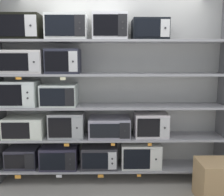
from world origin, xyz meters
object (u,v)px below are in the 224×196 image
object	(u,v)px
microwave_13	(67,27)
microwave_3	(141,154)
microwave_6	(109,127)
microwave_15	(150,30)
shipping_carton	(215,181)
microwave_7	(151,124)
microwave_14	(110,27)
microwave_11	(63,61)
microwave_0	(23,157)
microwave_10	(23,62)
microwave_9	(60,95)
microwave_12	(20,27)
microwave_4	(25,127)
microwave_2	(100,156)
microwave_5	(67,124)
microwave_1	(60,156)
microwave_8	(21,93)

from	to	relation	value
microwave_13	microwave_3	bearing A→B (deg)	-0.00
microwave_6	microwave_15	distance (m)	1.42
microwave_6	shipping_carton	size ratio (longest dim) A/B	1.15
microwave_6	shipping_carton	world-z (taller)	microwave_6
microwave_7	microwave_14	xyz separation A→B (m)	(-0.57, -0.00, 1.31)
microwave_11	microwave_0	bearing A→B (deg)	179.97
microwave_0	microwave_10	distance (m)	1.33
microwave_0	shipping_carton	distance (m)	2.55
microwave_9	microwave_14	world-z (taller)	microwave_14
microwave_12	microwave_14	distance (m)	1.17
microwave_6	shipping_carton	bearing A→B (deg)	-24.84
microwave_3	microwave_10	world-z (taller)	microwave_10
microwave_10	microwave_13	distance (m)	0.75
microwave_4	microwave_11	distance (m)	1.05
microwave_2	microwave_11	bearing A→B (deg)	-179.98
microwave_13	microwave_15	xyz separation A→B (m)	(1.08, 0.00, -0.03)
microwave_5	microwave_15	bearing A→B (deg)	0.00
microwave_4	microwave_14	distance (m)	1.78
microwave_11	microwave_14	distance (m)	0.76
microwave_1	microwave_8	distance (m)	1.02
microwave_13	shipping_carton	xyz separation A→B (m)	(1.82, -0.58, -1.86)
microwave_10	microwave_11	bearing A→B (deg)	-0.02
microwave_0	microwave_7	bearing A→B (deg)	-0.01
microwave_4	microwave_11	xyz separation A→B (m)	(0.55, -0.00, 0.90)
microwave_2	microwave_11	distance (m)	1.40
microwave_1	microwave_11	distance (m)	1.32
microwave_1	microwave_12	world-z (taller)	microwave_12
microwave_10	microwave_14	distance (m)	1.24
microwave_4	microwave_7	size ratio (longest dim) A/B	1.19
microwave_6	microwave_14	world-z (taller)	microwave_14
microwave_7	microwave_11	size ratio (longest dim) A/B	1.04
microwave_0	microwave_4	size ratio (longest dim) A/B	0.79
microwave_7	microwave_15	size ratio (longest dim) A/B	0.99
microwave_10	shipping_carton	xyz separation A→B (m)	(2.41, -0.58, -1.41)
microwave_3	microwave_9	size ratio (longest dim) A/B	1.18
microwave_6	microwave_10	size ratio (longest dim) A/B	1.00
microwave_4	microwave_9	world-z (taller)	microwave_9
microwave_5	microwave_8	world-z (taller)	microwave_8
microwave_4	microwave_10	distance (m)	0.89
microwave_5	microwave_13	xyz separation A→B (m)	(0.03, -0.00, 1.30)
microwave_2	microwave_4	size ratio (longest dim) A/B	0.91
shipping_carton	microwave_8	bearing A→B (deg)	166.66
microwave_0	microwave_14	distance (m)	2.16
microwave_0	shipping_carton	xyz separation A→B (m)	(2.48, -0.58, -0.08)
microwave_8	microwave_10	size ratio (longest dim) A/B	0.83
microwave_13	microwave_6	bearing A→B (deg)	0.04
microwave_0	microwave_6	distance (m)	1.30
microwave_14	microwave_5	bearing A→B (deg)	-180.00
microwave_0	microwave_4	world-z (taller)	microwave_4
microwave_3	microwave_12	world-z (taller)	microwave_12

